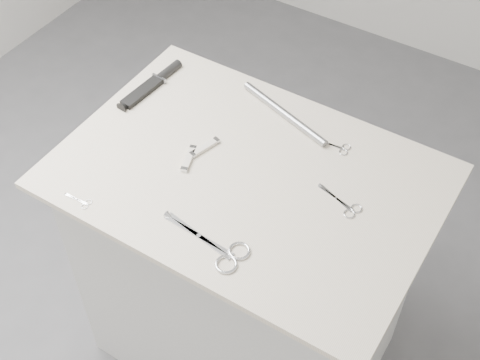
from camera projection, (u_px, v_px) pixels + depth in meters
The scene contains 11 objects.
ground at pixel (245, 344), 2.46m from camera, with size 4.00×4.00×0.01m, color slate.
plinth at pixel (246, 274), 2.12m from camera, with size 0.90×0.60×0.90m, color silver.
display_board at pixel (247, 177), 1.77m from camera, with size 1.00×0.70×0.02m, color beige.
large_shears at pixel (220, 250), 1.60m from camera, with size 0.24×0.10×0.01m.
embroidery_scissors_a at pixel (346, 206), 1.69m from camera, with size 0.13×0.07×0.00m.
embroidery_scissors_b at pixel (337, 147), 1.83m from camera, with size 0.11×0.05×0.00m.
tiny_scissors at pixel (81, 201), 1.70m from camera, with size 0.08×0.03×0.00m.
sheathed_knife at pixel (154, 82), 2.01m from camera, with size 0.06×0.25×0.03m.
pocket_knife_a at pixel (205, 147), 1.82m from camera, with size 0.05×0.10×0.01m.
pocket_knife_b at pixel (189, 158), 1.80m from camera, with size 0.05×0.10×0.01m.
metal_rail at pixel (284, 113), 1.91m from camera, with size 0.02×0.02×0.33m, color gray.
Camera 1 is at (0.62, -1.02, 2.22)m, focal length 50.00 mm.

